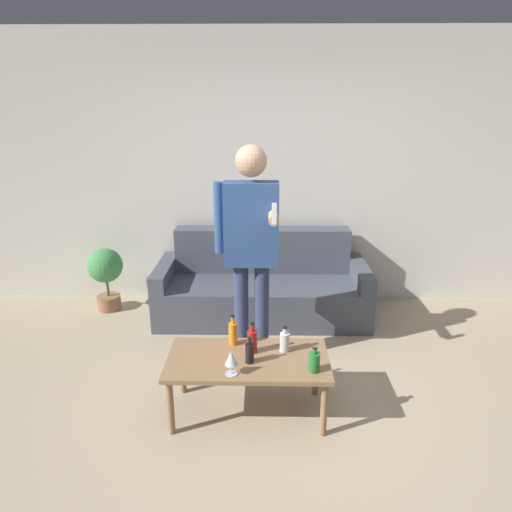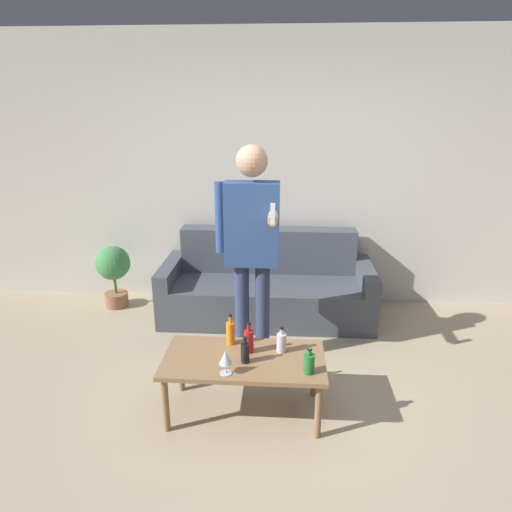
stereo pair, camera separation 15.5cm
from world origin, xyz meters
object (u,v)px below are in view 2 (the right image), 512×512
Objects in this scene: couch at (267,287)px; bottle_orange at (249,340)px; coffee_table at (244,364)px; person_standing_front at (251,239)px.

bottle_orange is (-0.06, -1.47, 0.22)m from couch.
coffee_table is 0.61× the size of person_standing_front.
couch is at bearing 86.75° from coffee_table.
couch is 1.90× the size of coffee_table.
couch reaches higher than bottle_orange.
couch is 1.17m from person_standing_front.
bottle_orange is (0.03, 0.08, 0.13)m from coffee_table.
couch is at bearing 87.61° from bottle_orange.
coffee_table is 0.16m from bottle_orange.
bottle_orange is 0.79m from person_standing_front.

